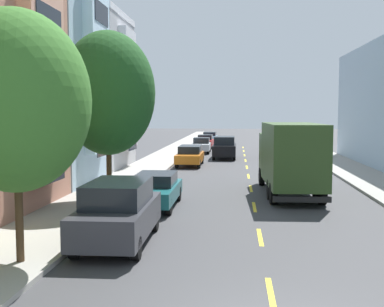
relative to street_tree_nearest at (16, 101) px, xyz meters
The scene contains 18 objects.
ground_plane 27.69m from the street_tree_nearest, 76.47° to the left, with size 160.00×160.00×0.00m, color #38383A.
sidewalk_left 24.96m from the street_tree_nearest, 91.63° to the left, with size 3.20×120.00×0.14m, color #99968E.
sidewalk_right 28.37m from the street_tree_nearest, 61.23° to the left, with size 3.20×120.00×0.14m, color #99968E.
lane_centerline_dashes 22.46m from the street_tree_nearest, 73.12° to the left, with size 0.14×47.20×0.01m.
townhouse_fourth_dove_grey 23.70m from the street_tree_nearest, 112.40° to the left, with size 14.27×7.33×10.97m.
street_tree_nearest is the anchor object (origin of this frame).
street_tree_second 8.97m from the street_tree_nearest, 90.00° to the left, with size 4.14×4.14×7.43m.
delivery_box_truck 14.50m from the street_tree_nearest, 55.00° to the left, with size 2.67×7.81×3.51m.
parked_hatchback_red 42.05m from the street_tree_nearest, 87.06° to the left, with size 1.86×4.05×1.50m.
parked_sedan_white 27.17m from the street_tree_nearest, 66.82° to the left, with size 1.89×4.54×1.43m.
parked_suv_charcoal 4.59m from the street_tree_nearest, 50.26° to the left, with size 2.02×4.83×1.93m.
parked_wagon_orange 24.63m from the street_tree_nearest, 84.95° to the left, with size 1.83×4.70×1.50m.
parked_suv_burgundy 39.74m from the street_tree_nearest, 74.32° to the left, with size 2.09×4.86×1.93m.
parked_sedan_sky 51.62m from the street_tree_nearest, 87.60° to the left, with size 1.91×4.54×1.43m.
parked_sedan_teal 9.23m from the street_tree_nearest, 75.04° to the left, with size 1.81×4.50×1.43m.
parked_hatchback_silver 35.91m from the street_tree_nearest, 86.51° to the left, with size 1.78×4.02×1.50m.
parked_pickup_champagne 33.42m from the street_tree_nearest, 71.16° to the left, with size 2.12×5.35×1.73m.
moving_black_sedan 30.63m from the street_tree_nearest, 81.31° to the left, with size 1.95×4.80×1.93m.
Camera 1 is at (-0.80, -8.51, 4.03)m, focal length 45.30 mm.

